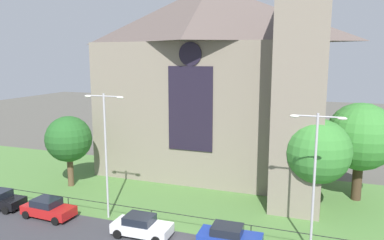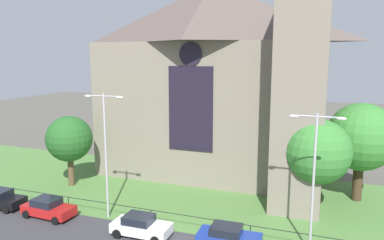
% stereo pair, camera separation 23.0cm
% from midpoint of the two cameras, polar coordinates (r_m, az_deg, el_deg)
% --- Properties ---
extents(ground, '(160.00, 160.00, 0.00)m').
position_cam_midpoint_polar(ground, '(35.19, 2.68, -11.23)').
color(ground, '#56544C').
extents(grass_verge, '(120.00, 20.00, 0.01)m').
position_cam_midpoint_polar(grass_verge, '(33.42, 1.63, -12.38)').
color(grass_verge, '#517F3D').
rests_on(grass_verge, ground).
extents(church_building, '(23.20, 16.20, 26.00)m').
position_cam_midpoint_polar(church_building, '(39.63, 3.76, 6.36)').
color(church_building, gray).
rests_on(church_building, ground).
extents(iron_railing, '(30.46, 0.07, 1.13)m').
position_cam_midpoint_polar(iron_railing, '(29.11, -6.09, -13.82)').
color(iron_railing, black).
rests_on(iron_railing, ground).
extents(tree_right_far, '(5.89, 5.89, 8.68)m').
position_cam_midpoint_polar(tree_right_far, '(35.30, 24.67, -2.42)').
color(tree_right_far, '#423021').
rests_on(tree_right_far, ground).
extents(tree_right_near, '(5.09, 5.09, 7.86)m').
position_cam_midpoint_polar(tree_right_near, '(30.53, 18.96, -4.70)').
color(tree_right_near, '#4C3823').
rests_on(tree_right_near, ground).
extents(tree_left_near, '(4.44, 4.44, 6.94)m').
position_cam_midpoint_polar(tree_left_near, '(37.92, -18.15, -2.79)').
color(tree_left_near, brown).
rests_on(tree_left_near, ground).
extents(streetlamp_near, '(3.37, 0.26, 9.84)m').
position_cam_midpoint_polar(streetlamp_near, '(29.21, -12.94, -3.31)').
color(streetlamp_near, '#B2B2B7').
rests_on(streetlamp_near, ground).
extents(streetlamp_far, '(3.37, 0.26, 9.13)m').
position_cam_midpoint_polar(streetlamp_far, '(24.74, 18.50, -6.84)').
color(streetlamp_far, '#B2B2B7').
rests_on(streetlamp_far, ground).
extents(parked_car_black, '(4.26, 2.14, 1.51)m').
position_cam_midpoint_polar(parked_car_black, '(35.81, -27.27, -10.69)').
color(parked_car_black, black).
rests_on(parked_car_black, ground).
extents(parked_car_red, '(4.28, 2.19, 1.51)m').
position_cam_midpoint_polar(parked_car_red, '(32.23, -21.00, -12.48)').
color(parked_car_red, '#B21919').
rests_on(parked_car_red, ground).
extents(parked_car_white, '(4.22, 2.06, 1.51)m').
position_cam_midpoint_polar(parked_car_white, '(27.53, -7.61, -15.80)').
color(parked_car_white, silver).
rests_on(parked_car_white, ground).
extents(parked_car_blue, '(4.25, 2.12, 1.51)m').
position_cam_midpoint_polar(parked_car_blue, '(25.95, 5.88, -17.43)').
color(parked_car_blue, '#1E3899').
rests_on(parked_car_blue, ground).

